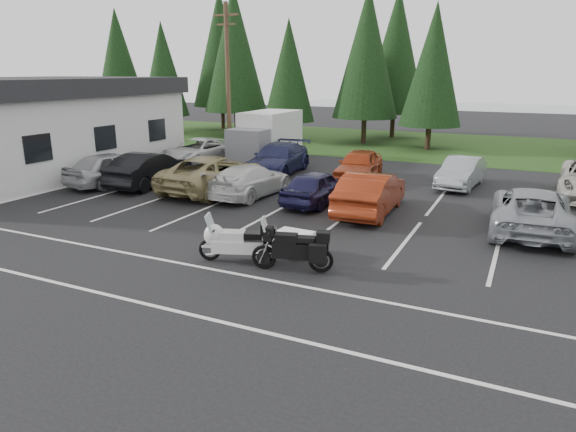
{
  "coord_description": "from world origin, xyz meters",
  "views": [
    {
      "loc": [
        6.46,
        -14.48,
        5.25
      ],
      "look_at": [
        -0.17,
        -0.5,
        0.87
      ],
      "focal_mm": 32.0,
      "sensor_mm": 36.0,
      "label": 1
    }
  ],
  "objects_px": {
    "car_near_3": "(250,180)",
    "touring_motorcycle": "(238,238)",
    "building": "(18,126)",
    "cargo_trailer": "(294,243)",
    "car_far_0": "(199,152)",
    "car_near_2": "(214,173)",
    "car_near_4": "(317,187)",
    "car_far_2": "(359,165)",
    "car_near_1": "(150,169)",
    "car_far_3": "(461,173)",
    "car_near_6": "(532,210)",
    "car_near_0": "(112,168)",
    "adventure_motorcycle": "(292,244)",
    "box_truck": "(263,137)",
    "car_far_1": "(278,159)",
    "car_near_5": "(371,193)",
    "utility_pole": "(228,81)"
  },
  "relations": [
    {
      "from": "car_near_4",
      "to": "cargo_trailer",
      "type": "xyz_separation_m",
      "value": [
        1.73,
        -5.93,
        -0.34
      ]
    },
    {
      "from": "car_near_5",
      "to": "car_far_3",
      "type": "height_order",
      "value": "car_near_5"
    },
    {
      "from": "car_far_1",
      "to": "car_far_3",
      "type": "bearing_deg",
      "value": -0.28
    },
    {
      "from": "car_near_1",
      "to": "car_far_2",
      "type": "distance_m",
      "value": 10.11
    },
    {
      "from": "cargo_trailer",
      "to": "car_near_2",
      "type": "bearing_deg",
      "value": 142.53
    },
    {
      "from": "car_near_3",
      "to": "car_far_2",
      "type": "xyz_separation_m",
      "value": [
        3.2,
        5.25,
        0.07
      ]
    },
    {
      "from": "car_near_2",
      "to": "touring_motorcycle",
      "type": "height_order",
      "value": "car_near_2"
    },
    {
      "from": "car_near_3",
      "to": "car_far_2",
      "type": "distance_m",
      "value": 6.15
    },
    {
      "from": "car_near_0",
      "to": "adventure_motorcycle",
      "type": "height_order",
      "value": "car_near_0"
    },
    {
      "from": "car_near_3",
      "to": "car_far_2",
      "type": "relative_size",
      "value": 1.07
    },
    {
      "from": "car_near_6",
      "to": "car_far_0",
      "type": "height_order",
      "value": "same"
    },
    {
      "from": "car_far_1",
      "to": "adventure_motorcycle",
      "type": "distance_m",
      "value": 13.76
    },
    {
      "from": "car_near_6",
      "to": "building",
      "type": "bearing_deg",
      "value": -2.11
    },
    {
      "from": "car_far_0",
      "to": "adventure_motorcycle",
      "type": "distance_m",
      "value": 17.3
    },
    {
      "from": "car_near_6",
      "to": "touring_motorcycle",
      "type": "relative_size",
      "value": 2.13
    },
    {
      "from": "building",
      "to": "cargo_trailer",
      "type": "relative_size",
      "value": 10.06
    },
    {
      "from": "car_near_2",
      "to": "car_far_0",
      "type": "xyz_separation_m",
      "value": [
        -4.57,
        5.36,
        -0.06
      ]
    },
    {
      "from": "car_far_3",
      "to": "touring_motorcycle",
      "type": "height_order",
      "value": "touring_motorcycle"
    },
    {
      "from": "car_near_3",
      "to": "touring_motorcycle",
      "type": "height_order",
      "value": "touring_motorcycle"
    },
    {
      "from": "car_near_5",
      "to": "car_far_2",
      "type": "relative_size",
      "value": 1.1
    },
    {
      "from": "touring_motorcycle",
      "to": "car_near_3",
      "type": "bearing_deg",
      "value": 96.46
    },
    {
      "from": "car_near_4",
      "to": "car_far_2",
      "type": "bearing_deg",
      "value": -87.65
    },
    {
      "from": "car_near_2",
      "to": "car_near_3",
      "type": "xyz_separation_m",
      "value": [
        1.98,
        -0.16,
        -0.12
      ]
    },
    {
      "from": "utility_pole",
      "to": "car_near_3",
      "type": "bearing_deg",
      "value": -53.05
    },
    {
      "from": "car_near_0",
      "to": "car_far_2",
      "type": "xyz_separation_m",
      "value": [
        10.34,
        5.97,
        -0.04
      ]
    },
    {
      "from": "car_near_2",
      "to": "car_near_3",
      "type": "height_order",
      "value": "car_near_2"
    },
    {
      "from": "car_far_1",
      "to": "touring_motorcycle",
      "type": "relative_size",
      "value": 2.14
    },
    {
      "from": "car_near_3",
      "to": "car_near_5",
      "type": "xyz_separation_m",
      "value": [
        5.5,
        -0.47,
        0.11
      ]
    },
    {
      "from": "car_far_2",
      "to": "car_far_3",
      "type": "height_order",
      "value": "car_far_2"
    },
    {
      "from": "car_far_3",
      "to": "car_near_6",
      "type": "bearing_deg",
      "value": -57.61
    },
    {
      "from": "utility_pole",
      "to": "box_truck",
      "type": "bearing_deg",
      "value": 14.04
    },
    {
      "from": "car_near_4",
      "to": "car_far_3",
      "type": "distance_m",
      "value": 7.58
    },
    {
      "from": "car_far_2",
      "to": "adventure_motorcycle",
      "type": "height_order",
      "value": "car_far_2"
    },
    {
      "from": "box_truck",
      "to": "building",
      "type": "bearing_deg",
      "value": -139.64
    },
    {
      "from": "box_truck",
      "to": "adventure_motorcycle",
      "type": "relative_size",
      "value": 2.26
    },
    {
      "from": "car_near_0",
      "to": "car_far_3",
      "type": "xyz_separation_m",
      "value": [
        15.14,
        6.51,
        -0.11
      ]
    },
    {
      "from": "car_near_1",
      "to": "car_far_1",
      "type": "relative_size",
      "value": 0.89
    },
    {
      "from": "car_near_2",
      "to": "car_far_2",
      "type": "height_order",
      "value": "car_near_2"
    },
    {
      "from": "car_near_0",
      "to": "cargo_trailer",
      "type": "distance_m",
      "value": 13.05
    },
    {
      "from": "car_near_2",
      "to": "adventure_motorcycle",
      "type": "height_order",
      "value": "car_near_2"
    },
    {
      "from": "car_far_1",
      "to": "car_far_3",
      "type": "distance_m",
      "value": 9.22
    },
    {
      "from": "car_near_5",
      "to": "touring_motorcycle",
      "type": "bearing_deg",
      "value": 72.04
    },
    {
      "from": "car_near_1",
      "to": "car_far_3",
      "type": "distance_m",
      "value": 14.6
    },
    {
      "from": "car_near_2",
      "to": "car_far_3",
      "type": "bearing_deg",
      "value": -148.7
    },
    {
      "from": "car_near_2",
      "to": "car_far_1",
      "type": "xyz_separation_m",
      "value": [
        0.79,
        4.89,
        -0.03
      ]
    },
    {
      "from": "car_near_3",
      "to": "touring_motorcycle",
      "type": "xyz_separation_m",
      "value": [
        3.6,
        -7.1,
        0.01
      ]
    },
    {
      "from": "car_far_0",
      "to": "touring_motorcycle",
      "type": "relative_size",
      "value": 2.13
    },
    {
      "from": "car_near_0",
      "to": "car_far_2",
      "type": "height_order",
      "value": "car_near_0"
    },
    {
      "from": "car_near_1",
      "to": "car_near_6",
      "type": "bearing_deg",
      "value": 176.35
    },
    {
      "from": "car_near_0",
      "to": "car_far_1",
      "type": "bearing_deg",
      "value": -130.42
    }
  ]
}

